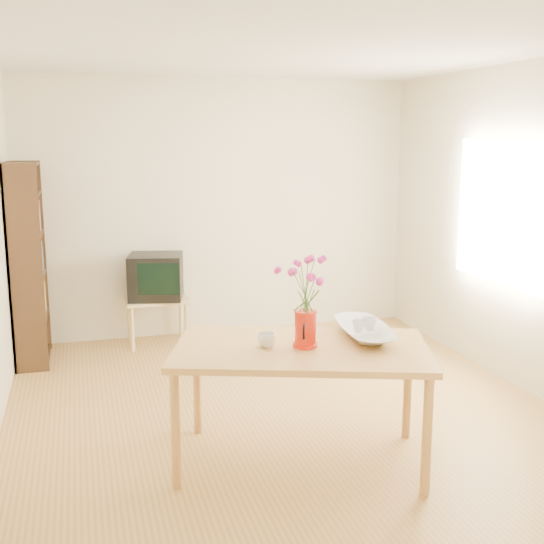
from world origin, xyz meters
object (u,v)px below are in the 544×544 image
object	(u,v)px
table	(301,358)
mug	(267,340)
pitcher	(305,330)
television	(156,276)
bowl	(365,304)

from	to	relation	value
table	mug	size ratio (longest dim) A/B	15.74
mug	table	bearing A→B (deg)	141.66
pitcher	mug	xyz separation A→B (m)	(-0.23, 0.06, -0.06)
pitcher	television	bearing A→B (deg)	125.57
bowl	mug	bearing A→B (deg)	-176.63
mug	bowl	bearing A→B (deg)	159.13
mug	pitcher	bearing A→B (deg)	140.74
mug	television	distance (m)	2.76
table	pitcher	size ratio (longest dim) A/B	7.61
table	television	distance (m)	2.84
pitcher	mug	distance (m)	0.24
pitcher	bowl	xyz separation A→B (m)	(0.43, 0.10, 0.11)
mug	television	world-z (taller)	television
table	bowl	size ratio (longest dim) A/B	3.86
table	mug	bearing A→B (deg)	-175.12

